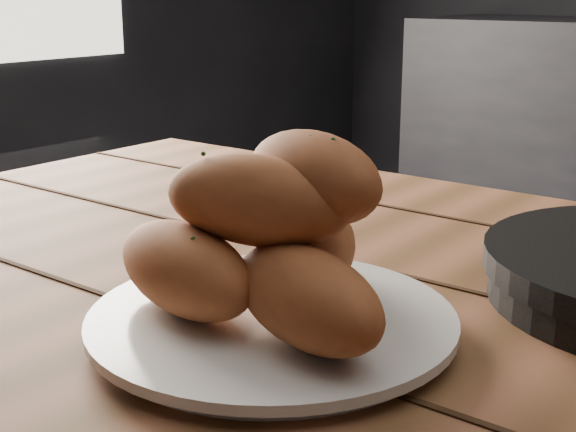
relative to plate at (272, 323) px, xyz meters
name	(u,v)px	position (x,y,z in m)	size (l,w,h in m)	color
plate	(272,323)	(0.00, 0.00, 0.00)	(0.28, 0.28, 0.02)	white
bread_rolls	(272,239)	(0.00, 0.00, 0.07)	(0.27, 0.23, 0.14)	#A85A2E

